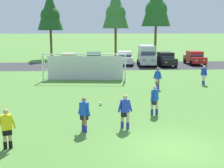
{
  "coord_description": "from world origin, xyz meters",
  "views": [
    {
      "loc": [
        -3.18,
        -11.54,
        4.81
      ],
      "look_at": [
        -2.0,
        7.45,
        1.28
      ],
      "focal_mm": 49.45,
      "sensor_mm": 36.0,
      "label": 1
    }
  ],
  "objects_px": {
    "player_striker_near": "(155,100)",
    "parked_car_slot_center_left": "(125,58)",
    "soccer_ball": "(101,104)",
    "referee": "(7,129)",
    "player_defender_far": "(204,75)",
    "player_midfield_center": "(125,112)",
    "parked_car_slot_center": "(147,55)",
    "parked_car_slot_center_right": "(166,59)",
    "player_trailing_back": "(84,115)",
    "soccer_goal": "(85,66)",
    "parked_car_slot_far_left": "(69,60)",
    "player_winger_left": "(158,79)",
    "parked_car_slot_left": "(94,59)",
    "parked_car_slot_right": "(195,58)"
  },
  "relations": [
    {
      "from": "player_striker_near",
      "to": "parked_car_slot_center_left",
      "type": "height_order",
      "value": "parked_car_slot_center_left"
    },
    {
      "from": "parked_car_slot_center_left",
      "to": "soccer_ball",
      "type": "bearing_deg",
      "value": -99.92
    },
    {
      "from": "referee",
      "to": "soccer_ball",
      "type": "bearing_deg",
      "value": 59.89
    },
    {
      "from": "player_defender_far",
      "to": "parked_car_slot_center_left",
      "type": "height_order",
      "value": "parked_car_slot_center_left"
    },
    {
      "from": "player_midfield_center",
      "to": "parked_car_slot_center",
      "type": "distance_m",
      "value": 24.76
    },
    {
      "from": "player_midfield_center",
      "to": "parked_car_slot_center_left",
      "type": "xyz_separation_m",
      "value": [
        2.55,
        25.1,
        0.05
      ]
    },
    {
      "from": "player_striker_near",
      "to": "parked_car_slot_center_right",
      "type": "bearing_deg",
      "value": 75.14
    },
    {
      "from": "player_striker_near",
      "to": "player_defender_far",
      "type": "relative_size",
      "value": 1.0
    },
    {
      "from": "player_striker_near",
      "to": "player_trailing_back",
      "type": "height_order",
      "value": "same"
    },
    {
      "from": "soccer_goal",
      "to": "parked_car_slot_center_right",
      "type": "distance_m",
      "value": 13.71
    },
    {
      "from": "player_defender_far",
      "to": "parked_car_slot_far_left",
      "type": "bearing_deg",
      "value": 135.01
    },
    {
      "from": "soccer_goal",
      "to": "player_striker_near",
      "type": "relative_size",
      "value": 4.61
    },
    {
      "from": "player_winger_left",
      "to": "parked_car_slot_center_left",
      "type": "xyz_separation_m",
      "value": [
        -0.98,
        15.74,
        0.05
      ]
    },
    {
      "from": "soccer_ball",
      "to": "parked_car_slot_left",
      "type": "bearing_deg",
      "value": 90.93
    },
    {
      "from": "referee",
      "to": "player_winger_left",
      "type": "xyz_separation_m",
      "value": [
        8.48,
        11.62,
        0.0
      ]
    },
    {
      "from": "player_winger_left",
      "to": "parked_car_slot_left",
      "type": "height_order",
      "value": "parked_car_slot_left"
    },
    {
      "from": "soccer_goal",
      "to": "referee",
      "type": "height_order",
      "value": "soccer_goal"
    },
    {
      "from": "player_striker_near",
      "to": "parked_car_slot_far_left",
      "type": "bearing_deg",
      "value": 106.7
    },
    {
      "from": "player_winger_left",
      "to": "parked_car_slot_center_left",
      "type": "relative_size",
      "value": 0.38
    },
    {
      "from": "player_winger_left",
      "to": "player_striker_near",
      "type": "bearing_deg",
      "value": -103.08
    },
    {
      "from": "soccer_goal",
      "to": "parked_car_slot_center_left",
      "type": "distance_m",
      "value": 12.34
    },
    {
      "from": "player_midfield_center",
      "to": "parked_car_slot_far_left",
      "type": "relative_size",
      "value": 0.39
    },
    {
      "from": "parked_car_slot_center_right",
      "to": "soccer_ball",
      "type": "bearing_deg",
      "value": -114.31
    },
    {
      "from": "soccer_ball",
      "to": "player_trailing_back",
      "type": "height_order",
      "value": "player_trailing_back"
    },
    {
      "from": "referee",
      "to": "parked_car_slot_center",
      "type": "height_order",
      "value": "parked_car_slot_center"
    },
    {
      "from": "player_defender_far",
      "to": "referee",
      "type": "bearing_deg",
      "value": -133.98
    },
    {
      "from": "player_trailing_back",
      "to": "parked_car_slot_center",
      "type": "height_order",
      "value": "parked_car_slot_center"
    },
    {
      "from": "parked_car_slot_far_left",
      "to": "soccer_goal",
      "type": "bearing_deg",
      "value": -77.13
    },
    {
      "from": "soccer_ball",
      "to": "parked_car_slot_right",
      "type": "xyz_separation_m",
      "value": [
        12.73,
        20.45,
        0.77
      ]
    },
    {
      "from": "parked_car_slot_center_left",
      "to": "parked_car_slot_center",
      "type": "xyz_separation_m",
      "value": [
        2.7,
        -0.91,
        0.47
      ]
    },
    {
      "from": "referee",
      "to": "player_midfield_center",
      "type": "relative_size",
      "value": 1.0
    },
    {
      "from": "player_trailing_back",
      "to": "parked_car_slot_center_right",
      "type": "xyz_separation_m",
      "value": [
        9.43,
        23.77,
        0.05
      ]
    },
    {
      "from": "player_striker_near",
      "to": "player_winger_left",
      "type": "height_order",
      "value": "same"
    },
    {
      "from": "player_winger_left",
      "to": "player_trailing_back",
      "type": "bearing_deg",
      "value": -119.32
    },
    {
      "from": "parked_car_slot_center_left",
      "to": "player_midfield_center",
      "type": "bearing_deg",
      "value": -95.8
    },
    {
      "from": "player_midfield_center",
      "to": "parked_car_slot_right",
      "type": "bearing_deg",
      "value": 64.9
    },
    {
      "from": "parked_car_slot_far_left",
      "to": "parked_car_slot_center_right",
      "type": "relative_size",
      "value": 0.99
    },
    {
      "from": "referee",
      "to": "soccer_goal",
      "type": "bearing_deg",
      "value": 80.4
    },
    {
      "from": "soccer_goal",
      "to": "parked_car_slot_center",
      "type": "relative_size",
      "value": 1.53
    },
    {
      "from": "parked_car_slot_center",
      "to": "parked_car_slot_far_left",
      "type": "bearing_deg",
      "value": -174.19
    },
    {
      "from": "soccer_goal",
      "to": "referee",
      "type": "xyz_separation_m",
      "value": [
        -2.7,
        -15.99,
        -0.47
      ]
    },
    {
      "from": "soccer_goal",
      "to": "referee",
      "type": "bearing_deg",
      "value": -99.6
    },
    {
      "from": "parked_car_slot_center_right",
      "to": "parked_car_slot_left",
      "type": "bearing_deg",
      "value": 176.48
    },
    {
      "from": "soccer_goal",
      "to": "player_midfield_center",
      "type": "distance_m",
      "value": 13.93
    },
    {
      "from": "player_striker_near",
      "to": "player_midfield_center",
      "type": "height_order",
      "value": "same"
    },
    {
      "from": "referee",
      "to": "player_midfield_center",
      "type": "distance_m",
      "value": 5.44
    },
    {
      "from": "parked_car_slot_far_left",
      "to": "parked_car_slot_left",
      "type": "relative_size",
      "value": 0.99
    },
    {
      "from": "parked_car_slot_center",
      "to": "player_defender_far",
      "type": "bearing_deg",
      "value": -78.97
    },
    {
      "from": "soccer_ball",
      "to": "parked_car_slot_center",
      "type": "relative_size",
      "value": 0.04
    },
    {
      "from": "player_striker_near",
      "to": "parked_car_slot_center",
      "type": "xyz_separation_m",
      "value": [
        3.37,
        21.94,
        0.52
      ]
    }
  ]
}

